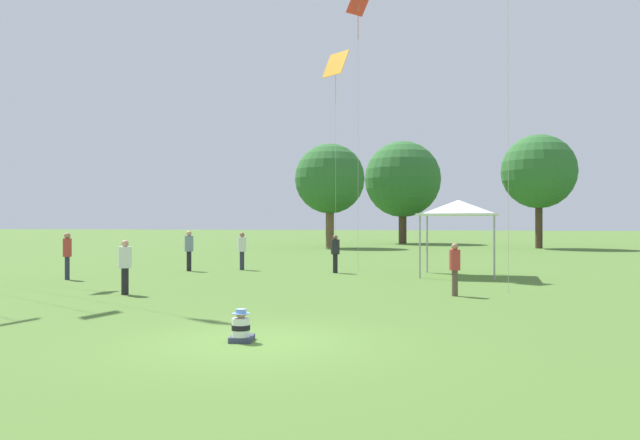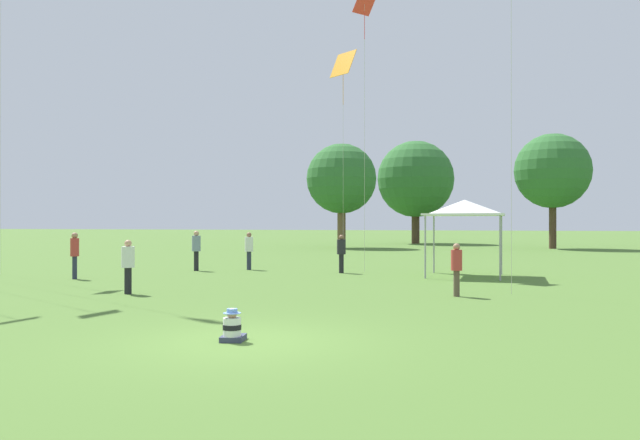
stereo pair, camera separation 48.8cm
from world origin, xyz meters
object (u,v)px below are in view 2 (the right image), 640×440
Objects in this scene: person_standing_4 at (128,262)px; distant_tree_1 at (553,171)px; person_standing_2 at (249,248)px; kite_5 at (365,14)px; kite_6 at (343,67)px; canopy_tent at (465,208)px; person_standing_3 at (196,247)px; person_standing_0 at (341,250)px; seated_toddler at (232,328)px; distant_tree_3 at (341,179)px; distant_tree_0 at (416,179)px; person_standing_1 at (75,251)px; person_standing_6 at (457,265)px.

distant_tree_1 reaches higher than person_standing_4.
person_standing_2 is 11.62m from kite_5.
distant_tree_1 is at bearing 144.13° from kite_6.
person_standing_2 is 0.52× the size of canopy_tent.
person_standing_3 is 8.96m from person_standing_4.
person_standing_3 is (-2.10, -1.11, 0.05)m from person_standing_2.
person_standing_2 is 9.85m from canopy_tent.
kite_6 reaches higher than person_standing_2.
person_standing_0 is 10.45m from kite_5.
seated_toddler is 0.07× the size of distant_tree_3.
canopy_tent is at bearing 157.28° from kite_5.
kite_6 is 27.27m from distant_tree_1.
person_standing_4 is at bearing 55.56° from kite_5.
distant_tree_1 is (11.91, -9.34, -0.15)m from distant_tree_0.
person_standing_2 is at bearing -60.09° from kite_6.
seated_toddler is 0.34× the size of person_standing_3.
person_standing_3 is at bearing -63.48° from kite_6.
person_standing_1 reaches higher than person_standing_4.
kite_6 is (-5.84, 4.18, 7.02)m from canopy_tent.
kite_6 is at bearing -78.85° from person_standing_2.
person_standing_3 is 33.97m from distant_tree_1.
person_standing_3 reaches higher than person_standing_4.
kite_6 is (5.88, 4.08, 8.70)m from person_standing_3.
seated_toddler is 0.39× the size of person_standing_6.
distant_tree_1 reaches higher than person_standing_0.
kite_5 is at bearing -76.00° from distant_tree_3.
distant_tree_0 is 15.14m from distant_tree_1.
person_standing_1 is (-9.36, -5.18, 0.12)m from person_standing_0.
distant_tree_3 is at bearing 10.38° from person_standing_0.
kite_6 is 1.20× the size of distant_tree_3.
kite_5 is (5.59, 10.02, 10.37)m from person_standing_4.
kite_5 reaches higher than person_standing_2.
kite_6 is at bearing -118.36° from person_standing_4.
canopy_tent is 27.91m from distant_tree_3.
canopy_tent is 0.32× the size of distant_tree_0.
person_standing_0 is at bearing 85.79° from seated_toddler.
person_standing_3 is at bearing 43.12° from person_standing_1.
person_standing_1 reaches higher than seated_toddler.
kite_6 is 1.12× the size of distant_tree_1.
kite_6 reaches higher than person_standing_0.
kite_6 is at bearing -117.64° from distant_tree_1.
person_standing_6 is 0.18× the size of distant_tree_3.
person_standing_3 is 26.09m from distant_tree_3.
person_standing_4 is 9.88m from person_standing_6.
distant_tree_3 is at bearing -113.77° from distant_tree_0.
person_standing_4 is 0.14× the size of kite_5.
kite_5 is 1.30× the size of distant_tree_1.
person_standing_6 is at bearing -91.35° from canopy_tent.
kite_6 is at bearing -80.48° from person_standing_3.
person_standing_2 is at bearing -3.71° from kite_5.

